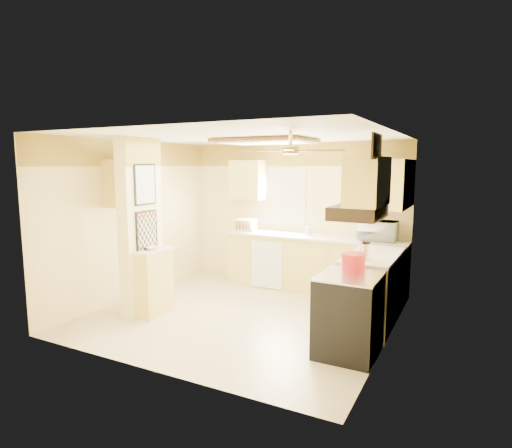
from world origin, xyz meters
The scene contains 34 objects.
floor centered at (0.00, 0.00, 0.00)m, with size 4.00×4.00×0.00m, color beige.
ceiling centered at (0.00, 0.00, 2.50)m, with size 4.00×4.00×0.00m, color white.
wall_back centered at (0.00, 1.90, 1.25)m, with size 4.00×4.00×0.00m, color #FFE79B.
wall_front centered at (0.00, -1.90, 1.25)m, with size 4.00×4.00×0.00m, color #FFE79B.
wall_left centered at (-2.00, 0.00, 1.25)m, with size 3.80×3.80×0.00m, color #FFE79B.
wall_right centered at (2.00, 0.00, 1.25)m, with size 3.80×3.80×0.00m, color #FFE79B.
wallpaper_border centered at (0.00, 1.88, 2.30)m, with size 4.00×0.02×0.40m, color #F9DA49.
partition_column centered at (-1.35, -0.55, 1.25)m, with size 0.20×0.70×2.50m, color #FFE79B.
partition_ledge centered at (-1.13, -0.55, 0.45)m, with size 0.25×0.55×0.90m, color #E6CA5D.
ledge_top centered at (-1.13, -0.55, 0.92)m, with size 0.28×0.58×0.04m, color silver.
lower_cabinets_back centered at (0.50, 1.60, 0.45)m, with size 3.00×0.60×0.90m, color #E6CA5D.
lower_cabinets_right centered at (1.70, 0.60, 0.45)m, with size 0.60×1.40×0.90m, color #E6CA5D.
countertop_back centered at (0.50, 1.59, 0.92)m, with size 3.04×0.64×0.04m, color silver.
countertop_right centered at (1.69, 0.60, 0.92)m, with size 0.64×1.44×0.04m, color silver.
dishwasher_panel centered at (-0.25, 1.29, 0.43)m, with size 0.58×0.02×0.80m, color white.
window centered at (-0.25, 1.89, 1.55)m, with size 0.92×0.02×1.02m.
upper_cab_back_left centered at (-0.85, 1.72, 1.85)m, with size 0.60×0.35×0.70m, color #E6CA5D.
upper_cab_back_right centered at (1.55, 1.72, 1.85)m, with size 0.90×0.35×0.70m, color #E6CA5D.
upper_cab_right centered at (1.82, 1.25, 1.85)m, with size 0.35×1.00×0.70m, color #E6CA5D.
upper_cab_left_wall centered at (-1.82, -0.25, 1.85)m, with size 0.35×0.75×0.70m, color #E6CA5D.
upper_cab_over_stove centered at (1.82, -0.55, 1.95)m, with size 0.35×0.76×0.52m, color #E6CA5D.
stove centered at (1.67, -0.55, 0.46)m, with size 0.68×0.77×0.92m.
range_hood centered at (1.74, -0.55, 1.62)m, with size 0.50×0.76×0.14m, color black.
poster_menu centered at (-1.24, -0.55, 1.85)m, with size 0.02×0.42×0.57m.
poster_nashville centered at (-1.24, -0.55, 1.20)m, with size 0.02×0.42×0.57m.
ceiling_light_panel centered at (0.10, 0.50, 2.46)m, with size 1.35×0.95×0.06m.
ceiling_fan centered at (1.00, -0.70, 2.29)m, with size 1.15×1.15×0.26m.
vent_grate centered at (1.98, -0.90, 2.30)m, with size 0.02×0.40×0.25m, color black.
microwave centered at (1.52, 1.63, 1.10)m, with size 0.57×0.38×0.31m, color white.
bowl centered at (-1.15, -0.56, 0.96)m, with size 0.19×0.19×0.05m, color white.
dutch_oven centered at (1.64, -0.31, 1.01)m, with size 0.29×0.29×0.20m.
kettle centered at (1.67, 0.17, 1.05)m, with size 0.16×0.16×0.24m.
dish_rack centered at (-0.81, 1.57, 1.02)m, with size 0.37×0.28×0.21m.
utensil_crock centered at (0.36, 1.66, 1.01)m, with size 0.11×0.11×0.22m.
Camera 1 is at (2.86, -5.12, 2.13)m, focal length 30.00 mm.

